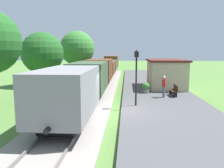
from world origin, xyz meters
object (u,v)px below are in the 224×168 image
freight_train (102,70)px  person_waiting (164,86)px  potted_planter (146,88)px  station_hut (166,73)px  tree_trackside_far (42,53)px  lamp_post_near (136,67)px  bench_down_platform (158,77)px  tree_field_left (77,48)px  bench_near_hut (174,90)px

freight_train → person_waiting: size_ratio=22.92×
potted_planter → person_waiting: bearing=-55.5°
station_hut → tree_trackside_far: bearing=172.4°
potted_planter → lamp_post_near: (-1.04, -4.64, 2.08)m
freight_train → lamp_post_near: (3.54, -12.02, 1.20)m
lamp_post_near → bench_down_platform: bearing=76.0°
potted_planter → lamp_post_near: bearing=-102.6°
tree_trackside_far → station_hut: bearing=-7.6°
bench_down_platform → tree_field_left: size_ratio=0.23×
bench_down_platform → tree_field_left: tree_field_left is taller
bench_near_hut → tree_trackside_far: 14.81m
potted_planter → tree_field_left: bearing=126.0°
freight_train → bench_near_hut: freight_train is taller
freight_train → bench_near_hut: 10.91m
bench_down_platform → station_hut: bearing=-89.6°
freight_train → person_waiting: (5.82, -9.19, -0.41)m
tree_field_left → bench_down_platform: bearing=-17.5°
freight_train → potted_planter: freight_train is taller
bench_near_hut → tree_trackside_far: tree_trackside_far is taller
station_hut → tree_field_left: (-10.69, 8.34, 2.59)m
freight_train → bench_down_platform: size_ratio=26.13×
person_waiting → bench_down_platform: bearing=-72.2°
bench_near_hut → tree_field_left: (-10.66, 12.80, 3.52)m
lamp_post_near → tree_field_left: bearing=114.5°
station_hut → potted_planter: 4.10m
freight_train → person_waiting: bearing=-57.6°
station_hut → person_waiting: 5.24m
freight_train → tree_trackside_far: 7.06m
bench_near_hut → lamp_post_near: lamp_post_near is taller
freight_train → bench_down_platform: (6.76, 0.91, -0.88)m
bench_down_platform → person_waiting: 10.16m
freight_train → lamp_post_near: size_ratio=10.59×
station_hut → bench_near_hut: station_hut is taller
bench_near_hut → person_waiting: 1.24m
bench_down_platform → lamp_post_near: bearing=-104.0°
tree_trackside_far → tree_field_left: 7.05m
tree_trackside_far → person_waiting: bearing=-29.5°
bench_near_hut → potted_planter: potted_planter is taller
bench_near_hut → potted_planter: 2.47m
bench_down_platform → tree_trackside_far: 13.82m
freight_train → tree_field_left: (-3.89, 4.28, 2.64)m
station_hut → lamp_post_near: size_ratio=1.57×
lamp_post_near → station_hut: bearing=67.7°
station_hut → lamp_post_near: (-3.26, -7.96, 1.15)m
station_hut → potted_planter: size_ratio=6.33×
potted_planter → lamp_post_near: size_ratio=0.25×
freight_train → station_hut: station_hut is taller
bench_down_platform → freight_train: bearing=-172.3°
person_waiting → lamp_post_near: size_ratio=0.46×
bench_near_hut → lamp_post_near: size_ratio=0.41×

